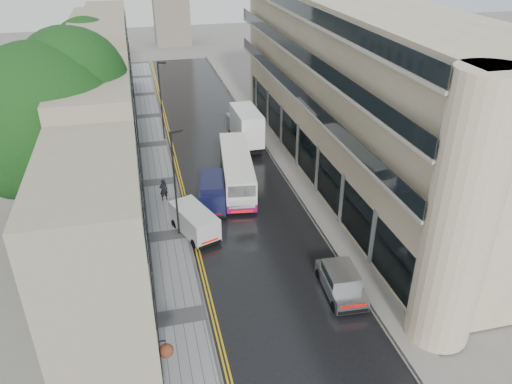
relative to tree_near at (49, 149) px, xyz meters
name	(u,v)px	position (x,y,z in m)	size (l,w,h in m)	color
road	(229,175)	(12.50, 7.50, -6.94)	(9.00, 85.00, 0.02)	black
left_sidewalk	(160,182)	(6.65, 7.50, -6.89)	(2.70, 85.00, 0.12)	gray
right_sidewalk	(289,168)	(17.90, 7.50, -6.89)	(1.80, 85.00, 0.12)	slate
old_shop_row	(106,108)	(3.05, 10.00, -0.95)	(4.50, 56.00, 12.00)	gray
modern_block	(355,93)	(22.80, 6.00, 0.05)	(8.00, 40.00, 14.00)	beige
tree_near	(49,149)	(0.00, 0.00, 0.00)	(10.56, 10.56, 13.89)	black
tree_far	(72,97)	(0.30, 13.00, -0.72)	(9.24, 9.24, 12.46)	black
cream_bus	(226,187)	(11.42, 2.93, -5.57)	(2.26, 9.94, 2.71)	white
white_lorry	(239,134)	(14.40, 12.09, -5.04)	(2.15, 7.18, 3.77)	white
silver_hatchback	(335,300)	(14.97, -10.61, -6.12)	(1.87, 4.27, 1.60)	#9D9EA2
white_van	(194,235)	(8.20, -2.57, -5.96)	(1.83, 4.27, 1.93)	silver
navy_van	(200,202)	(9.22, 1.32, -5.72)	(1.89, 4.73, 2.41)	black
pedestrian	(164,190)	(6.78, 4.30, -5.94)	(0.64, 0.42, 1.77)	black
lamp_post_near	(175,185)	(7.38, -0.77, -3.06)	(0.85, 0.19, 7.54)	black
lamp_post_far	(161,102)	(7.80, 16.99, -3.01)	(0.86, 0.19, 7.62)	black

